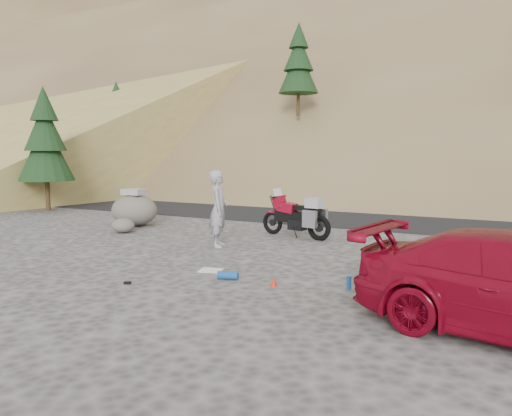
# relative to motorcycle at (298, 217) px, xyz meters

# --- Properties ---
(ground) EXTENTS (140.00, 140.00, 0.00)m
(ground) POSITION_rel_motorcycle_xyz_m (-0.62, -3.39, -0.59)
(ground) COLOR #3F3C3A
(ground) RESTS_ON ground
(road) EXTENTS (120.00, 7.00, 0.05)m
(road) POSITION_rel_motorcycle_xyz_m (-0.62, 5.61, -0.59)
(road) COLOR black
(road) RESTS_ON ground
(hillside) EXTENTS (120.00, 73.00, 46.72)m
(hillside) POSITION_rel_motorcycle_xyz_m (-0.67, 37.48, 10.49)
(hillside) COLOR brown
(hillside) RESTS_ON ground
(conifer_verge) EXTENTS (2.20, 2.20, 5.04)m
(conifer_verge) POSITION_rel_motorcycle_xyz_m (-11.62, 1.11, 2.30)
(conifer_verge) COLOR #342413
(conifer_verge) RESTS_ON ground
(motorcycle) EXTENTS (2.29, 0.94, 1.38)m
(motorcycle) POSITION_rel_motorcycle_xyz_m (0.00, 0.00, 0.00)
(motorcycle) COLOR black
(motorcycle) RESTS_ON ground
(man) EXTENTS (0.71, 0.84, 1.94)m
(man) POSITION_rel_motorcycle_xyz_m (-1.25, -2.20, -0.59)
(man) COLOR #99999E
(man) RESTS_ON ground
(boulder) EXTENTS (1.75, 1.55, 1.20)m
(boulder) POSITION_rel_motorcycle_xyz_m (-5.61, -0.45, -0.06)
(boulder) COLOR #57524A
(boulder) RESTS_ON ground
(small_rock) EXTENTS (0.85, 0.80, 0.43)m
(small_rock) POSITION_rel_motorcycle_xyz_m (-4.96, -1.68, -0.37)
(small_rock) COLOR #57524A
(small_rock) RESTS_ON ground
(gear_white_cloth) EXTENTS (0.53, 0.50, 0.01)m
(gear_white_cloth) POSITION_rel_motorcycle_xyz_m (-0.01, -4.47, -0.58)
(gear_white_cloth) COLOR white
(gear_white_cloth) RESTS_ON ground
(gear_blue_mat) EXTENTS (0.42, 0.26, 0.16)m
(gear_blue_mat) POSITION_rel_motorcycle_xyz_m (0.66, -4.91, -0.51)
(gear_blue_mat) COLOR #174B8E
(gear_blue_mat) RESTS_ON ground
(gear_bottle) EXTENTS (0.10, 0.10, 0.23)m
(gear_bottle) POSITION_rel_motorcycle_xyz_m (2.90, -4.49, -0.47)
(gear_bottle) COLOR #174B8E
(gear_bottle) RESTS_ON ground
(gear_funnel) EXTENTS (0.15, 0.15, 0.17)m
(gear_funnel) POSITION_rel_motorcycle_xyz_m (1.64, -4.93, -0.50)
(gear_funnel) COLOR red
(gear_funnel) RESTS_ON ground
(gear_glove_b) EXTENTS (0.15, 0.14, 0.04)m
(gear_glove_b) POSITION_rel_motorcycle_xyz_m (-0.80, -6.05, -0.57)
(gear_glove_b) COLOR black
(gear_glove_b) RESTS_ON ground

